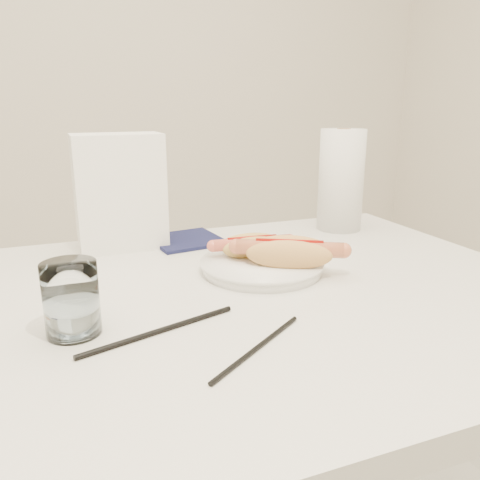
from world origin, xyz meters
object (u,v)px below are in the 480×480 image
object	(u,v)px
water_glass	(71,299)
table	(201,330)
napkin_box	(120,192)
paper_towel_roll	(341,180)
hotdog_left	(252,246)
hotdog_right	(289,253)
plate	(262,267)

from	to	relation	value
water_glass	table	bearing A→B (deg)	17.86
napkin_box	paper_towel_roll	distance (m)	0.51
water_glass	paper_towel_roll	world-z (taller)	paper_towel_roll
hotdog_left	paper_towel_roll	xyz separation A→B (m)	(0.30, 0.17, 0.08)
water_glass	napkin_box	bearing A→B (deg)	72.62
napkin_box	water_glass	bearing A→B (deg)	-108.22
table	napkin_box	size ratio (longest dim) A/B	5.09
hotdog_left	paper_towel_roll	size ratio (longest dim) A/B	0.64
hotdog_left	hotdog_right	xyz separation A→B (m)	(0.04, -0.08, 0.00)
table	water_glass	xyz separation A→B (m)	(-0.19, -0.06, 0.11)
table	napkin_box	bearing A→B (deg)	103.03
hotdog_left	water_glass	bearing A→B (deg)	-146.76
hotdog_left	plate	bearing A→B (deg)	-81.50
water_glass	paper_towel_roll	size ratio (longest dim) A/B	0.42
table	napkin_box	world-z (taller)	napkin_box
hotdog_right	napkin_box	xyz separation A→B (m)	(-0.25, 0.28, 0.08)
hotdog_right	water_glass	world-z (taller)	water_glass
table	hotdog_right	size ratio (longest dim) A/B	6.79
hotdog_left	hotdog_right	bearing A→B (deg)	-57.22
plate	hotdog_right	xyz separation A→B (m)	(0.04, -0.03, 0.03)
hotdog_left	napkin_box	distance (m)	0.30
napkin_box	paper_towel_roll	world-z (taller)	same
napkin_box	table	bearing A→B (deg)	-77.81
table	hotdog_left	size ratio (longest dim) A/B	7.93
hotdog_left	water_glass	distance (m)	0.37
table	paper_towel_roll	world-z (taller)	paper_towel_roll
plate	hotdog_right	distance (m)	0.06
plate	napkin_box	distance (m)	0.34
paper_towel_roll	water_glass	bearing A→B (deg)	-151.09
plate	napkin_box	bearing A→B (deg)	130.40
table	paper_towel_roll	distance (m)	0.55
hotdog_left	hotdog_right	distance (m)	0.09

